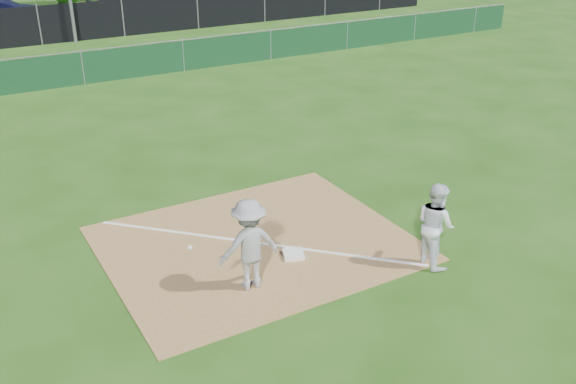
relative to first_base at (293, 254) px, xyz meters
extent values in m
plane|color=#1F460F|center=(-0.40, 9.84, -0.06)|extent=(90.00, 90.00, 0.00)
cube|color=olive|center=(-0.40, 0.84, -0.05)|extent=(6.00, 5.00, 0.02)
cube|color=white|center=(-0.40, 0.84, -0.04)|extent=(5.01, 5.01, 0.01)
cube|color=black|center=(-0.40, 14.84, 0.54)|extent=(44.00, 0.05, 1.20)
cube|color=black|center=(-0.40, 22.84, 0.84)|extent=(46.00, 0.04, 1.80)
cube|color=black|center=(-0.40, 27.84, -0.06)|extent=(46.00, 9.00, 0.01)
cube|color=white|center=(0.00, 0.00, 0.00)|extent=(0.52, 0.52, 0.08)
imported|color=#A2A2A4|center=(-1.22, -0.52, 0.83)|extent=(1.17, 0.73, 1.74)
sphere|color=white|center=(-2.44, -0.82, 1.26)|extent=(0.08, 0.08, 0.08)
imported|color=white|center=(2.22, -1.55, 0.79)|extent=(0.73, 0.89, 1.70)
imported|color=black|center=(-1.38, 28.28, 0.71)|extent=(4.82, 2.48, 1.52)
imported|color=black|center=(5.11, 26.99, 0.64)|extent=(5.00, 2.56, 1.39)
camera|label=1|loc=(-5.60, -9.46, 6.51)|focal=40.00mm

